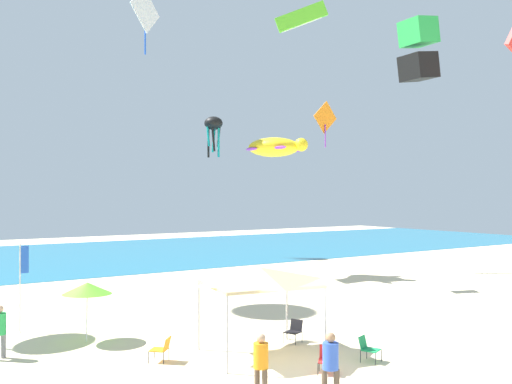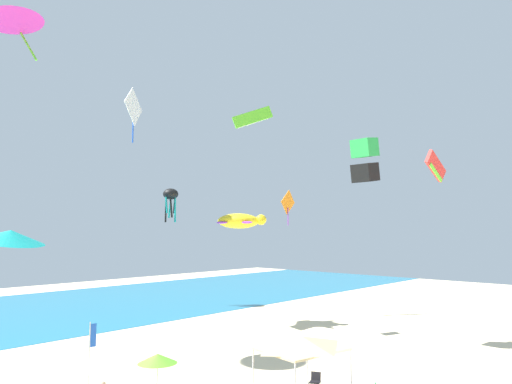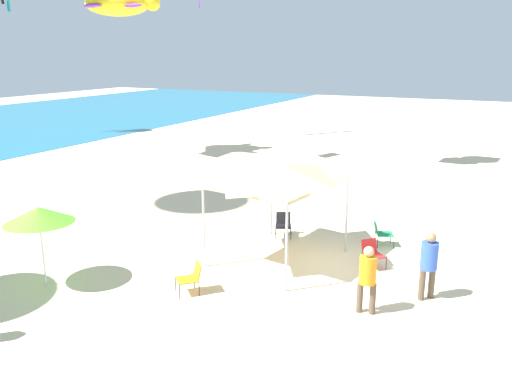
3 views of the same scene
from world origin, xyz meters
TOP-DOWN VIEW (x-y plane):
  - ground at (0.00, 0.00)m, footprint 120.00×120.00m
  - canopy_tent at (-0.37, 2.05)m, footprint 4.02×3.49m
  - beach_umbrella at (-4.91, 6.98)m, footprint 1.84×1.84m
  - folding_chair_right_of_tent at (-3.54, 3.12)m, footprint 0.81×0.80m
  - folding_chair_left_of_tent at (2.20, -0.54)m, footprint 0.72×0.78m
  - folding_chair_near_cooler at (0.30, -0.72)m, footprint 0.80×0.81m
  - folding_chair_facing_ocean at (1.60, 2.71)m, footprint 0.78×0.73m
  - person_watching_sky at (-2.56, -1.31)m, footprint 0.41×0.46m
  - person_kite_handler at (-1.11, -2.51)m, footprint 0.43×0.43m
  - kite_turtle_yellow at (10.95, 17.31)m, footprint 4.61×4.62m

SIDE VIEW (x-z plane):
  - ground at x=0.00m, z-range -0.10..0.00m
  - folding_chair_right_of_tent at x=-3.54m, z-range 0.06..0.88m
  - folding_chair_left_of_tent at x=2.20m, z-range 0.06..0.88m
  - folding_chair_near_cooler at x=0.30m, z-range 0.06..0.88m
  - folding_chair_facing_ocean at x=1.60m, z-range 0.06..0.88m
  - person_watching_sky at x=-2.56m, z-range 0.15..1.89m
  - person_kite_handler at x=-1.11m, z-range 0.16..1.98m
  - beach_umbrella at x=-4.91m, z-range 0.88..3.14m
  - canopy_tent at x=-0.37m, z-range 1.19..4.21m
  - kite_turtle_yellow at x=10.95m, z-range 8.13..9.55m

